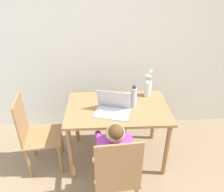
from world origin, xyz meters
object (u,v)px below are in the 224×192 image
at_px(chair_occupied, 116,175).
at_px(flower_vase, 148,87).
at_px(chair_spare, 36,134).
at_px(person_seated, 114,153).
at_px(laptop, 113,107).
at_px(water_bottle, 134,97).

height_order(chair_occupied, flower_vase, flower_vase).
xyz_separation_m(chair_occupied, flower_vase, (0.43, 0.95, 0.38)).
relative_size(chair_spare, person_seated, 0.96).
height_order(chair_occupied, laptop, laptop).
distance_m(chair_occupied, laptop, 0.69).
distance_m(laptop, water_bottle, 0.26).
distance_m(chair_spare, person_seated, 0.98).
bearing_deg(laptop, flower_vase, 52.55).
height_order(chair_spare, laptop, laptop).
relative_size(chair_spare, flower_vase, 2.79).
distance_m(laptop, flower_vase, 0.55).
height_order(chair_spare, water_bottle, water_bottle).
distance_m(chair_spare, water_bottle, 1.16).
relative_size(flower_vase, water_bottle, 1.32).
height_order(chair_occupied, person_seated, person_seated).
distance_m(chair_occupied, water_bottle, 0.84).
distance_m(chair_occupied, chair_spare, 1.05).
distance_m(flower_vase, water_bottle, 0.31).
distance_m(chair_spare, flower_vase, 1.38).
relative_size(laptop, flower_vase, 1.26).
relative_size(chair_occupied, laptop, 2.21).
xyz_separation_m(chair_spare, laptop, (0.86, 0.01, 0.31)).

